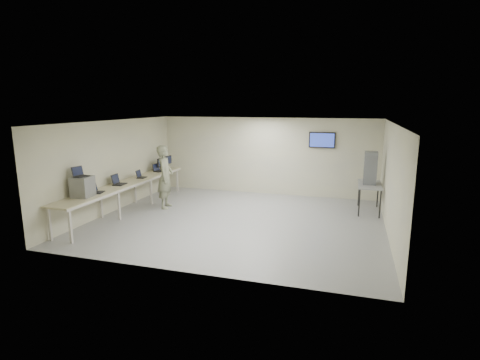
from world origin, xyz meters
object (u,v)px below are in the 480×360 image
(equipment_box, at_px, (83,187))
(side_table, at_px, (370,186))
(workbench, at_px, (127,185))
(soldier, at_px, (165,177))

(equipment_box, xyz_separation_m, side_table, (7.25, 3.95, -0.36))
(equipment_box, bearing_deg, side_table, 21.75)
(equipment_box, distance_m, side_table, 8.27)
(equipment_box, bearing_deg, workbench, 81.25)
(workbench, relative_size, soldier, 2.98)
(soldier, bearing_deg, workbench, 111.76)
(workbench, distance_m, soldier, 1.19)
(workbench, height_order, soldier, soldier)
(equipment_box, bearing_deg, soldier, 61.30)
(workbench, distance_m, equipment_box, 1.93)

